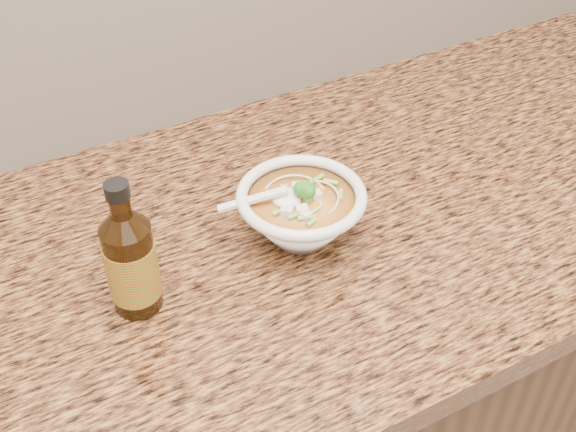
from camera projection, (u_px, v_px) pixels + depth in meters
name	position (u px, v px, depth m)	size (l,w,h in m)	color
counter_slab	(196.00, 266.00, 0.97)	(4.00, 0.68, 0.04)	olive
soup_bowl	(301.00, 214.00, 0.96)	(0.19, 0.17, 0.10)	white
hot_sauce_bottle	(131.00, 262.00, 0.85)	(0.08, 0.08, 0.19)	#351D07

